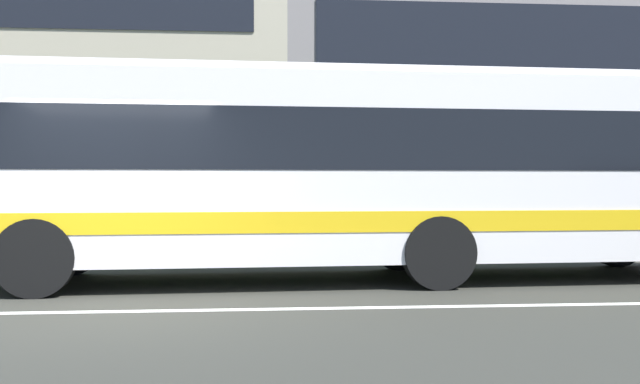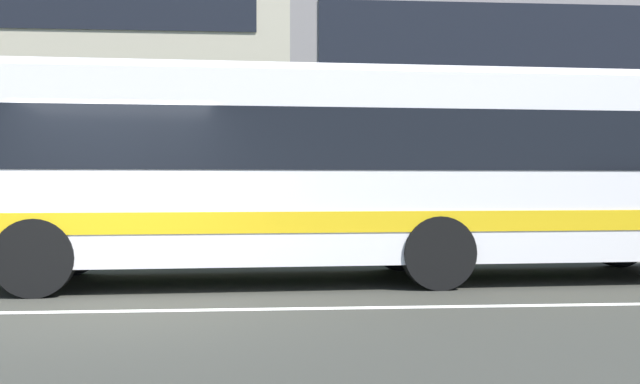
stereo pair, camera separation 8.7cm
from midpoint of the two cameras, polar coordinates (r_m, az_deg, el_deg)
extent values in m
plane|color=#30302A|center=(8.81, -17.01, -8.78)|extent=(160.00, 160.00, 0.00)
cube|color=silver|center=(8.81, -17.01, -8.75)|extent=(60.00, 0.16, 0.01)
cube|color=#224C15|center=(15.01, -11.04, -3.30)|extent=(16.19, 1.10, 0.80)
cube|color=gray|center=(27.28, 16.95, 7.27)|extent=(18.66, 11.48, 9.17)
cube|color=black|center=(22.21, 22.65, 10.68)|extent=(17.17, 0.04, 1.83)
cube|color=silver|center=(11.16, 3.76, 1.71)|extent=(11.23, 3.03, 2.59)
cube|color=black|center=(11.17, 3.76, 3.70)|extent=(10.57, 3.02, 0.83)
cube|color=gold|center=(11.17, 3.75, -1.94)|extent=(11.01, 3.04, 0.28)
cube|color=silver|center=(11.26, 3.76, 8.61)|extent=(10.77, 2.61, 0.12)
cylinder|color=black|center=(10.09, -21.19, -4.73)|extent=(1.01, 0.33, 1.00)
cylinder|color=black|center=(12.34, -18.70, -3.74)|extent=(1.01, 0.33, 1.00)
cylinder|color=black|center=(10.24, 8.82, -4.61)|extent=(1.01, 0.33, 1.00)
cylinder|color=black|center=(12.47, 5.77, -3.66)|extent=(1.01, 0.33, 1.00)
cylinder|color=black|center=(13.90, 21.54, -3.25)|extent=(1.01, 0.33, 1.00)
camera|label=1|loc=(0.04, -90.23, 0.00)|focal=41.82mm
camera|label=2|loc=(0.04, 89.77, 0.00)|focal=41.82mm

